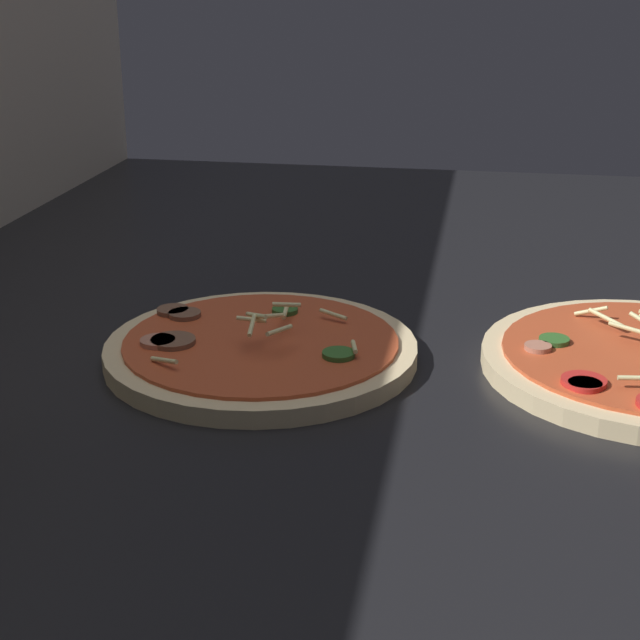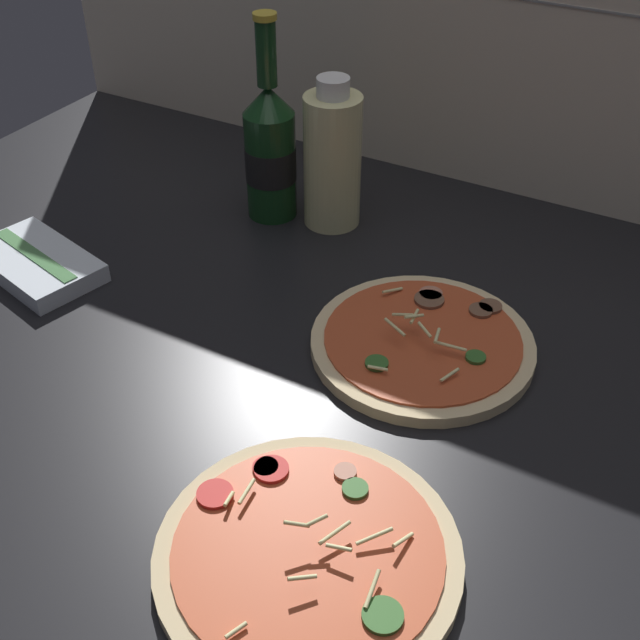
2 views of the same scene
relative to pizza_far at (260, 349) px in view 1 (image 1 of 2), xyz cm
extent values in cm
cube|color=black|center=(-3.35, -5.13, -2.12)|extent=(160.00, 90.00, 2.50)
cylinder|color=red|center=(-5.06, -25.02, 1.07)|extent=(2.43, 2.43, 0.40)
cylinder|color=red|center=(-4.45, -24.98, 1.07)|extent=(3.28, 3.28, 0.40)
cylinder|color=#336628|center=(3.37, -23.25, 1.07)|extent=(2.42, 2.42, 0.40)
cylinder|color=#B7755B|center=(1.66, -21.93, 1.07)|extent=(2.12, 2.12, 0.40)
cylinder|color=beige|center=(3.00, -29.56, 3.40)|extent=(1.51, 1.71, 0.82)
cylinder|color=beige|center=(7.37, -27.55, 1.77)|extent=(2.46, 2.81, 0.89)
cylinder|color=beige|center=(4.38, -29.05, 2.04)|extent=(1.65, 3.22, 0.66)
cylinder|color=beige|center=(9.56, -26.56, 1.53)|extent=(1.00, 2.78, 1.28)
cylinder|color=beige|center=(-4.67, -28.71, 1.72)|extent=(0.72, 3.01, 0.39)
cylinder|color=beige|center=(-0.01, -0.08, -0.15)|extent=(25.17, 25.17, 1.45)
cylinder|color=#C14C28|center=(-0.01, -0.08, 0.73)|extent=(22.15, 22.15, 0.30)
cylinder|color=brown|center=(4.70, 8.84, 1.08)|extent=(2.71, 2.71, 0.40)
cylinder|color=#336628|center=(6.43, -0.69, 1.08)|extent=(2.23, 2.23, 0.40)
cylinder|color=#B7755B|center=(-2.38, 7.77, 1.08)|extent=(2.80, 2.80, 0.40)
cylinder|color=brown|center=(3.99, 7.54, 1.08)|extent=(2.76, 2.76, 0.40)
cylinder|color=#336628|center=(-2.49, -6.78, 1.08)|extent=(2.54, 2.54, 0.40)
cylinder|color=brown|center=(-2.09, 6.59, 1.08)|extent=(3.57, 3.57, 0.40)
cylinder|color=beige|center=(-1.37, 0.32, 3.05)|extent=(0.58, 2.40, 0.56)
cylinder|color=beige|center=(0.45, -1.00, 2.77)|extent=(2.21, 1.44, 0.87)
cylinder|color=beige|center=(-2.59, -2.17, 2.78)|extent=(3.12, 1.55, 0.74)
cylinder|color=beige|center=(5.17, -5.37, 1.44)|extent=(1.35, 2.55, 0.62)
cylinder|color=beige|center=(2.19, -1.75, 3.16)|extent=(0.83, 2.36, 0.47)
cylinder|color=beige|center=(-1.83, -7.90, 1.50)|extent=(2.20, 0.86, 0.38)
cylinder|color=beige|center=(-6.55, 5.82, 1.33)|extent=(1.76, 2.64, 0.83)
cylinder|color=beige|center=(-1.26, -0.08, 3.37)|extent=(1.75, 2.11, 0.74)
cylinder|color=beige|center=(3.82, -1.30, 1.98)|extent=(3.30, 0.73, 0.42)
cylinder|color=beige|center=(-2.64, -0.02, 3.03)|extent=(2.52, 0.54, 1.06)
camera|label=1|loc=(-71.14, -17.44, 30.01)|focal=55.00mm
camera|label=2|loc=(23.79, -66.36, 57.36)|focal=45.00mm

